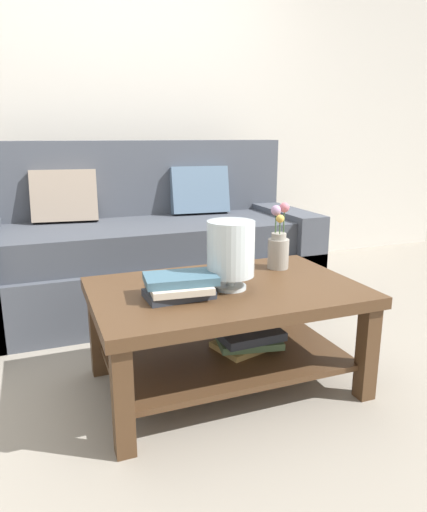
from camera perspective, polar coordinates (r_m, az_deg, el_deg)
The scene contains 7 objects.
ground_plane at distance 2.47m, azimuth -3.62°, elevation -11.84°, with size 10.00×10.00×0.00m, color gray.
back_wall at distance 3.83m, azimuth -11.88°, elevation 18.05°, with size 6.40×0.12×2.70m, color beige.
couch at distance 3.11m, azimuth -8.22°, elevation 0.77°, with size 2.12×0.90×1.06m.
coffee_table at distance 2.06m, azimuth 1.74°, elevation -7.27°, with size 1.14×0.74×0.46m.
book_stack_main at distance 1.88m, azimuth -4.12°, elevation -3.65°, with size 0.30×0.23×0.09m.
glass_hurricane_vase at distance 1.94m, azimuth 2.11°, elevation 0.72°, with size 0.20×0.20×0.29m.
flower_pitcher at distance 2.28m, azimuth 7.92°, elevation 1.24°, with size 0.11×0.10×0.32m.
Camera 1 is at (-0.66, -2.11, 1.10)m, focal length 32.83 mm.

